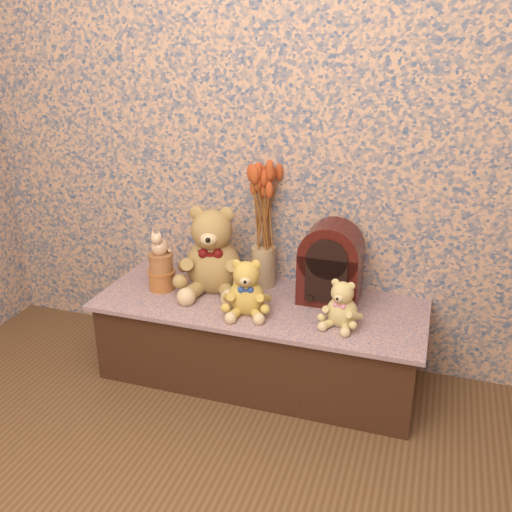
{
  "coord_description": "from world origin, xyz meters",
  "views": [
    {
      "loc": [
        0.7,
        -0.94,
        1.51
      ],
      "look_at": [
        0.0,
        1.18,
        0.62
      ],
      "focal_mm": 39.85,
      "sensor_mm": 36.0,
      "label": 1
    }
  ],
  "objects_px": {
    "cat_figurine": "(159,241)",
    "biscuit_tin_lower": "(162,280)",
    "teddy_small": "(343,301)",
    "teddy_large": "(213,245)",
    "teddy_medium": "(247,284)",
    "ceramic_vase": "(263,266)",
    "cathedral_radio": "(331,262)"
  },
  "relations": [
    {
      "from": "teddy_large",
      "to": "biscuit_tin_lower",
      "type": "bearing_deg",
      "value": -173.66
    },
    {
      "from": "ceramic_vase",
      "to": "cat_figurine",
      "type": "height_order",
      "value": "cat_figurine"
    },
    {
      "from": "teddy_medium",
      "to": "biscuit_tin_lower",
      "type": "xyz_separation_m",
      "value": [
        -0.45,
        0.09,
        -0.09
      ]
    },
    {
      "from": "cathedral_radio",
      "to": "biscuit_tin_lower",
      "type": "bearing_deg",
      "value": -170.95
    },
    {
      "from": "teddy_small",
      "to": "cathedral_radio",
      "type": "relative_size",
      "value": 0.59
    },
    {
      "from": "cat_figurine",
      "to": "biscuit_tin_lower",
      "type": "bearing_deg",
      "value": 0.0
    },
    {
      "from": "cathedral_radio",
      "to": "teddy_large",
      "type": "bearing_deg",
      "value": -175.69
    },
    {
      "from": "biscuit_tin_lower",
      "to": "ceramic_vase",
      "type": "bearing_deg",
      "value": 23.5
    },
    {
      "from": "teddy_large",
      "to": "biscuit_tin_lower",
      "type": "relative_size",
      "value": 3.53
    },
    {
      "from": "teddy_small",
      "to": "ceramic_vase",
      "type": "distance_m",
      "value": 0.5
    },
    {
      "from": "ceramic_vase",
      "to": "teddy_large",
      "type": "bearing_deg",
      "value": -152.83
    },
    {
      "from": "teddy_large",
      "to": "biscuit_tin_lower",
      "type": "xyz_separation_m",
      "value": [
        -0.23,
        -0.08,
        -0.17
      ]
    },
    {
      "from": "teddy_large",
      "to": "cathedral_radio",
      "type": "height_order",
      "value": "teddy_large"
    },
    {
      "from": "cathedral_radio",
      "to": "ceramic_vase",
      "type": "relative_size",
      "value": 1.91
    },
    {
      "from": "cathedral_radio",
      "to": "cat_figurine",
      "type": "height_order",
      "value": "cathedral_radio"
    },
    {
      "from": "biscuit_tin_lower",
      "to": "cat_figurine",
      "type": "bearing_deg",
      "value": 0.0
    },
    {
      "from": "teddy_large",
      "to": "cathedral_radio",
      "type": "bearing_deg",
      "value": -9.01
    },
    {
      "from": "teddy_large",
      "to": "ceramic_vase",
      "type": "bearing_deg",
      "value": 13.54
    },
    {
      "from": "teddy_medium",
      "to": "cat_figurine",
      "type": "height_order",
      "value": "cat_figurine"
    },
    {
      "from": "teddy_small",
      "to": "cathedral_radio",
      "type": "distance_m",
      "value": 0.24
    },
    {
      "from": "teddy_large",
      "to": "cathedral_radio",
      "type": "distance_m",
      "value": 0.54
    },
    {
      "from": "teddy_small",
      "to": "biscuit_tin_lower",
      "type": "bearing_deg",
      "value": -174.65
    },
    {
      "from": "teddy_small",
      "to": "ceramic_vase",
      "type": "xyz_separation_m",
      "value": [
        -0.42,
        0.27,
        -0.01
      ]
    },
    {
      "from": "teddy_medium",
      "to": "teddy_small",
      "type": "relative_size",
      "value": 1.22
    },
    {
      "from": "teddy_small",
      "to": "biscuit_tin_lower",
      "type": "distance_m",
      "value": 0.86
    },
    {
      "from": "teddy_large",
      "to": "teddy_small",
      "type": "height_order",
      "value": "teddy_large"
    },
    {
      "from": "teddy_large",
      "to": "teddy_medium",
      "type": "height_order",
      "value": "teddy_large"
    },
    {
      "from": "teddy_large",
      "to": "cat_figurine",
      "type": "relative_size",
      "value": 3.48
    },
    {
      "from": "teddy_small",
      "to": "biscuit_tin_lower",
      "type": "xyz_separation_m",
      "value": [
        -0.86,
        0.08,
        -0.06
      ]
    },
    {
      "from": "teddy_large",
      "to": "teddy_small",
      "type": "xyz_separation_m",
      "value": [
        0.63,
        -0.16,
        -0.11
      ]
    },
    {
      "from": "teddy_large",
      "to": "cat_figurine",
      "type": "height_order",
      "value": "teddy_large"
    },
    {
      "from": "cat_figurine",
      "to": "teddy_medium",
      "type": "bearing_deg",
      "value": -16.75
    }
  ]
}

